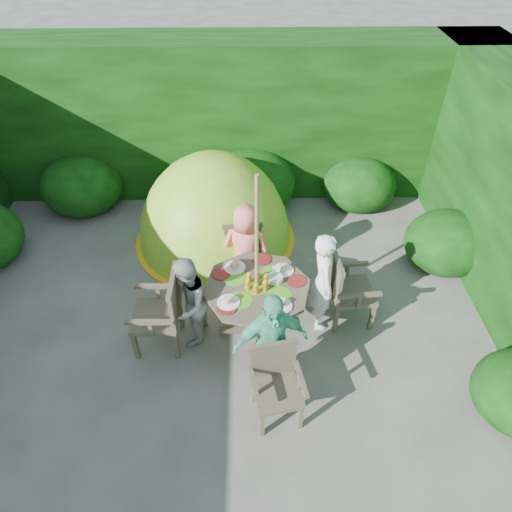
{
  "coord_description": "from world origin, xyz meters",
  "views": [
    {
      "loc": [
        0.55,
        -3.15,
        4.4
      ],
      "look_at": [
        0.63,
        0.98,
        0.85
      ],
      "focal_mm": 32.0,
      "sensor_mm": 36.0,
      "label": 1
    }
  ],
  "objects_px": {
    "garden_chair_back": "(242,244)",
    "child_right": "(323,281)",
    "parasol_pole": "(257,262)",
    "child_back": "(246,248)",
    "garden_chair_front": "(276,382)",
    "garden_chair_left": "(163,311)",
    "child_front": "(270,344)",
    "dome_tent": "(216,239)",
    "patio_table": "(257,293)",
    "child_left": "(188,303)",
    "garden_chair_right": "(345,287)"
  },
  "relations": [
    {
      "from": "garden_chair_right",
      "to": "child_front",
      "type": "distance_m",
      "value": 1.37
    },
    {
      "from": "garden_chair_right",
      "to": "garden_chair_back",
      "type": "relative_size",
      "value": 1.11
    },
    {
      "from": "patio_table",
      "to": "garden_chair_front",
      "type": "relative_size",
      "value": 1.69
    },
    {
      "from": "parasol_pole",
      "to": "garden_chair_left",
      "type": "xyz_separation_m",
      "value": [
        -1.08,
        -0.18,
        -0.56
      ]
    },
    {
      "from": "patio_table",
      "to": "child_left",
      "type": "distance_m",
      "value": 0.8
    },
    {
      "from": "child_back",
      "to": "child_front",
      "type": "height_order",
      "value": "child_front"
    },
    {
      "from": "garden_chair_left",
      "to": "child_front",
      "type": "height_order",
      "value": "child_front"
    },
    {
      "from": "garden_chair_front",
      "to": "dome_tent",
      "type": "xyz_separation_m",
      "value": [
        -0.77,
        2.89,
        -0.46
      ]
    },
    {
      "from": "child_left",
      "to": "garden_chair_front",
      "type": "bearing_deg",
      "value": 51.98
    },
    {
      "from": "parasol_pole",
      "to": "garden_chair_right",
      "type": "relative_size",
      "value": 2.25
    },
    {
      "from": "child_back",
      "to": "dome_tent",
      "type": "xyz_separation_m",
      "value": [
        -0.47,
        1.01,
        -0.65
      ]
    },
    {
      "from": "parasol_pole",
      "to": "dome_tent",
      "type": "relative_size",
      "value": 0.79
    },
    {
      "from": "parasol_pole",
      "to": "garden_chair_left",
      "type": "relative_size",
      "value": 2.19
    },
    {
      "from": "patio_table",
      "to": "garden_chair_back",
      "type": "xyz_separation_m",
      "value": [
        -0.18,
        1.09,
        -0.15
      ]
    },
    {
      "from": "child_front",
      "to": "dome_tent",
      "type": "distance_m",
      "value": 2.77
    },
    {
      "from": "garden_chair_back",
      "to": "garden_chair_front",
      "type": "bearing_deg",
      "value": 93.45
    },
    {
      "from": "child_back",
      "to": "child_front",
      "type": "relative_size",
      "value": 0.95
    },
    {
      "from": "patio_table",
      "to": "parasol_pole",
      "type": "relative_size",
      "value": 0.66
    },
    {
      "from": "garden_chair_right",
      "to": "dome_tent",
      "type": "distance_m",
      "value": 2.39
    },
    {
      "from": "garden_chair_right",
      "to": "dome_tent",
      "type": "xyz_separation_m",
      "value": [
        -1.68,
        1.63,
        -0.52
      ]
    },
    {
      "from": "patio_table",
      "to": "child_right",
      "type": "xyz_separation_m",
      "value": [
        0.79,
        0.12,
        0.06
      ]
    },
    {
      "from": "garden_chair_left",
      "to": "garden_chair_front",
      "type": "xyz_separation_m",
      "value": [
        1.25,
        -0.91,
        -0.08
      ]
    },
    {
      "from": "garden_chair_right",
      "to": "garden_chair_back",
      "type": "bearing_deg",
      "value": 48.86
    },
    {
      "from": "parasol_pole",
      "to": "child_back",
      "type": "bearing_deg",
      "value": 98.92
    },
    {
      "from": "garden_chair_back",
      "to": "garden_chair_right",
      "type": "bearing_deg",
      "value": 138.42
    },
    {
      "from": "child_right",
      "to": "child_front",
      "type": "distance_m",
      "value": 1.13
    },
    {
      "from": "garden_chair_back",
      "to": "garden_chair_front",
      "type": "relative_size",
      "value": 1.03
    },
    {
      "from": "child_left",
      "to": "garden_chair_back",
      "type": "bearing_deg",
      "value": 160.29
    },
    {
      "from": "child_back",
      "to": "child_front",
      "type": "bearing_deg",
      "value": 109.86
    },
    {
      "from": "garden_chair_right",
      "to": "child_left",
      "type": "bearing_deg",
      "value": 93.99
    },
    {
      "from": "patio_table",
      "to": "child_front",
      "type": "bearing_deg",
      "value": -81.38
    },
    {
      "from": "parasol_pole",
      "to": "child_right",
      "type": "xyz_separation_m",
      "value": [
        0.79,
        0.12,
        -0.42
      ]
    },
    {
      "from": "garden_chair_back",
      "to": "child_right",
      "type": "xyz_separation_m",
      "value": [
        0.97,
        -0.96,
        0.21
      ]
    },
    {
      "from": "patio_table",
      "to": "garden_chair_back",
      "type": "distance_m",
      "value": 1.11
    },
    {
      "from": "child_left",
      "to": "child_front",
      "type": "height_order",
      "value": "child_front"
    },
    {
      "from": "child_right",
      "to": "dome_tent",
      "type": "height_order",
      "value": "dome_tent"
    },
    {
      "from": "garden_chair_back",
      "to": "child_right",
      "type": "bearing_deg",
      "value": 129.51
    },
    {
      "from": "garden_chair_front",
      "to": "child_right",
      "type": "xyz_separation_m",
      "value": [
        0.62,
        1.21,
        0.22
      ]
    },
    {
      "from": "patio_table",
      "to": "garden_chair_front",
      "type": "bearing_deg",
      "value": -81.39
    },
    {
      "from": "patio_table",
      "to": "child_right",
      "type": "bearing_deg",
      "value": 8.85
    },
    {
      "from": "child_right",
      "to": "patio_table",
      "type": "bearing_deg",
      "value": 98.59
    },
    {
      "from": "garden_chair_left",
      "to": "child_left",
      "type": "relative_size",
      "value": 0.83
    },
    {
      "from": "patio_table",
      "to": "child_right",
      "type": "distance_m",
      "value": 0.8
    },
    {
      "from": "child_back",
      "to": "child_front",
      "type": "xyz_separation_m",
      "value": [
        0.25,
        -1.58,
        0.04
      ]
    },
    {
      "from": "garden_chair_right",
      "to": "garden_chair_left",
      "type": "distance_m",
      "value": 2.19
    },
    {
      "from": "child_left",
      "to": "dome_tent",
      "type": "xyz_separation_m",
      "value": [
        0.19,
        1.93,
        -0.61
      ]
    },
    {
      "from": "patio_table",
      "to": "child_back",
      "type": "bearing_deg",
      "value": 99.23
    },
    {
      "from": "garden_chair_back",
      "to": "patio_table",
      "type": "bearing_deg",
      "value": 93.84
    },
    {
      "from": "garden_chair_front",
      "to": "child_left",
      "type": "height_order",
      "value": "child_left"
    },
    {
      "from": "parasol_pole",
      "to": "child_front",
      "type": "xyz_separation_m",
      "value": [
        0.12,
        -0.79,
        -0.42
      ]
    }
  ]
}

